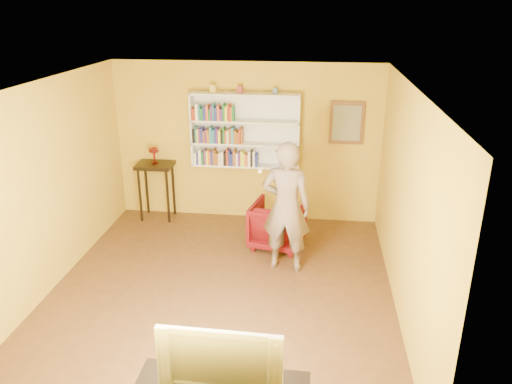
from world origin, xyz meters
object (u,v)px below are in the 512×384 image
console_table (156,173)px  bookshelf (246,130)px  ruby_lustre (154,152)px  person (286,207)px  television (222,354)px  armchair (278,224)px

console_table → bookshelf: bearing=5.9°
ruby_lustre → person: size_ratio=0.15×
person → television: (-0.35, -2.99, -0.10)m
console_table → television: (2.00, -4.50, 0.01)m
console_table → person: 2.79m
ruby_lustre → console_table: bearing=-69.4°
armchair → bookshelf: bearing=-45.7°
ruby_lustre → armchair: bearing=-20.9°
bookshelf → person: (0.80, -1.67, -0.65)m
television → ruby_lustre: bearing=115.1°
bookshelf → console_table: bearing=-174.1°
person → armchair: bearing=-69.1°
person → television: person is taller
bookshelf → television: (0.45, -4.66, -0.76)m
armchair → person: size_ratio=0.42×
console_table → television: size_ratio=0.96×
bookshelf → person: bearing=-64.4°
ruby_lustre → person: bearing=-32.7°
bookshelf → console_table: (-1.55, -0.16, -0.76)m
ruby_lustre → bookshelf: bearing=5.9°
console_table → ruby_lustre: ruby_lustre is taller
bookshelf → ruby_lustre: bookshelf is taller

